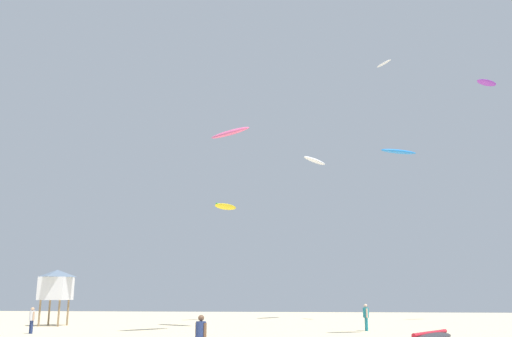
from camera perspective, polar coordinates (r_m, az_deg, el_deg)
person_foreground at (r=19.81m, az=-5.81°, el=-16.93°), size 0.45×0.36×1.59m
person_midground at (r=37.24m, az=11.46°, el=-14.83°), size 0.38×0.55×1.70m
person_left at (r=36.61m, az=-22.43°, el=-14.30°), size 0.43×0.35×1.55m
kite_grounded_near at (r=29.07m, az=17.83°, el=-16.48°), size 3.46×4.48×0.54m
lifeguard_tower at (r=45.01m, az=-20.21°, el=-11.32°), size 2.30×2.30×4.15m
kite_aloft_0 at (r=56.01m, az=23.02°, el=8.28°), size 2.49×2.01×0.52m
kite_aloft_1 at (r=53.88m, az=13.24°, el=10.66°), size 1.57×2.04×0.39m
kite_aloft_3 at (r=50.95m, az=-3.20°, el=-4.01°), size 2.23×2.87×0.64m
kite_aloft_4 at (r=54.73m, az=6.18°, el=0.82°), size 2.94×4.04×0.70m
kite_aloft_5 at (r=34.55m, az=14.72°, el=1.72°), size 2.56×1.77×0.35m
kite_aloft_6 at (r=41.38m, az=-2.76°, el=3.76°), size 3.88×3.27×0.82m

